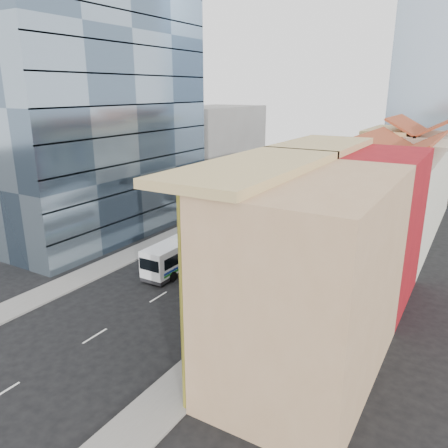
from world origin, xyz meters
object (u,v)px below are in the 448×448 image
Objects in this scene: bus_left_near at (184,250)px; bus_right at (261,239)px; shophouse_tan at (311,280)px; office_tower at (96,104)px; bus_left_far at (253,201)px.

bus_left_near is 7.93m from bus_right.
shophouse_tan is at bearing -30.98° from bus_left_near.
bus_left_near is at bearing -112.10° from bus_right.
shophouse_tan is 35.19m from office_tower.
bus_left_far is at bearing 122.35° from shophouse_tan.
bus_left_far reaches higher than bus_left_near.
bus_right is (20.44, 1.22, -12.97)m from office_tower.
office_tower is at bearing -155.28° from bus_right.
shophouse_tan is 35.84m from bus_left_far.
shophouse_tan is 1.11× the size of bus_right.
shophouse_tan is 0.47× the size of office_tower.
office_tower reaches higher than bus_left_near.
office_tower is 2.86× the size of bus_left_far.
office_tower is 2.37× the size of bus_right.
bus_left_far is at bearing 141.05° from bus_right.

